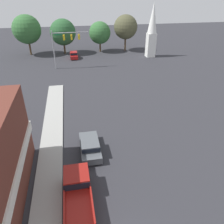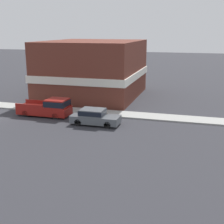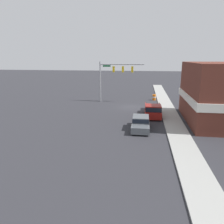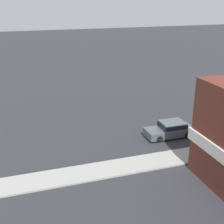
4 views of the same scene
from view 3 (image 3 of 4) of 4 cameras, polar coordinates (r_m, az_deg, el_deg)
name	(u,v)px [view 3 (image 3 of 4)]	position (r m, az deg, el deg)	size (l,w,h in m)	color
ground_plane	(132,107)	(36.27, 5.16, 1.29)	(200.00, 200.00, 0.00)	#2D2D33
sidewalk_curb	(167,108)	(36.41, 14.15, 1.07)	(2.40, 60.00, 0.14)	#9E9E99
near_signal_assembly	(115,72)	(39.67, 0.72, 10.33)	(7.95, 0.49, 7.30)	gray
car_lead	(141,123)	(25.05, 7.49, -2.78)	(1.94, 4.69, 1.51)	black
pickup_truck_parked	(153,110)	(30.44, 10.63, 0.40)	(2.15, 5.57, 1.88)	black
construction_barrel	(154,97)	(42.70, 10.95, 3.80)	(0.64, 0.64, 1.11)	orange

